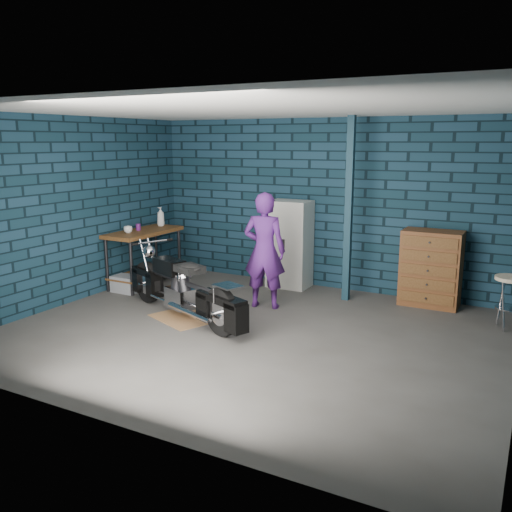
% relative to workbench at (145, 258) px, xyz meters
% --- Properties ---
extents(ground, '(6.00, 6.00, 0.00)m').
position_rel_workbench_xyz_m(ground, '(2.68, -1.22, -0.46)').
color(ground, '#4A4845').
rests_on(ground, ground).
extents(room_walls, '(6.02, 5.01, 2.71)m').
position_rel_workbench_xyz_m(room_walls, '(2.68, -0.67, 1.45)').
color(room_walls, '#0F2733').
rests_on(room_walls, ground).
extents(support_post, '(0.10, 0.10, 2.70)m').
position_rel_workbench_xyz_m(support_post, '(3.23, 0.73, 0.90)').
color(support_post, '#132D3B').
rests_on(support_post, ground).
extents(workbench, '(0.60, 1.40, 0.91)m').
position_rel_workbench_xyz_m(workbench, '(0.00, 0.00, 0.00)').
color(workbench, brown).
rests_on(workbench, ground).
extents(drip_mat, '(1.02, 0.91, 0.01)m').
position_rel_workbench_xyz_m(drip_mat, '(1.59, -1.15, -0.45)').
color(drip_mat, olive).
rests_on(drip_mat, ground).
extents(motorcycle, '(2.23, 1.36, 0.96)m').
position_rel_workbench_xyz_m(motorcycle, '(1.59, -1.15, 0.02)').
color(motorcycle, black).
rests_on(motorcycle, ground).
extents(person, '(0.67, 0.51, 1.65)m').
position_rel_workbench_xyz_m(person, '(2.31, -0.18, 0.37)').
color(person, '#4C1D6D').
rests_on(person, ground).
extents(storage_bin, '(0.42, 0.30, 0.26)m').
position_rel_workbench_xyz_m(storage_bin, '(0.02, -0.50, -0.33)').
color(storage_bin, gray).
rests_on(storage_bin, ground).
extents(locker, '(0.66, 0.47, 1.41)m').
position_rel_workbench_xyz_m(locker, '(2.16, 1.01, 0.25)').
color(locker, silver).
rests_on(locker, ground).
extents(tool_chest, '(0.82, 0.46, 1.10)m').
position_rel_workbench_xyz_m(tool_chest, '(4.39, 1.01, 0.09)').
color(tool_chest, brown).
rests_on(tool_chest, ground).
extents(shop_stool, '(0.43, 0.43, 0.68)m').
position_rel_workbench_xyz_m(shop_stool, '(5.46, 0.44, -0.11)').
color(shop_stool, '#C8B697').
rests_on(shop_stool, ground).
extents(cup_a, '(0.16, 0.16, 0.11)m').
position_rel_workbench_xyz_m(cup_a, '(-0.05, -0.31, 0.51)').
color(cup_a, '#C8B697').
rests_on(cup_a, workbench).
extents(mug_purple, '(0.08, 0.08, 0.11)m').
position_rel_workbench_xyz_m(mug_purple, '(-0.09, -0.02, 0.51)').
color(mug_purple, '#5D1B6F').
rests_on(mug_purple, workbench).
extents(bottle, '(0.14, 0.14, 0.32)m').
position_rel_workbench_xyz_m(bottle, '(-0.05, 0.53, 0.62)').
color(bottle, gray).
rests_on(bottle, workbench).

